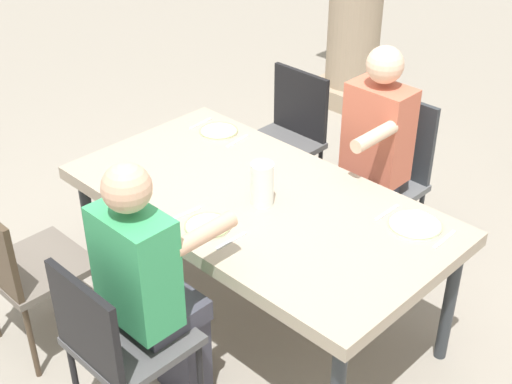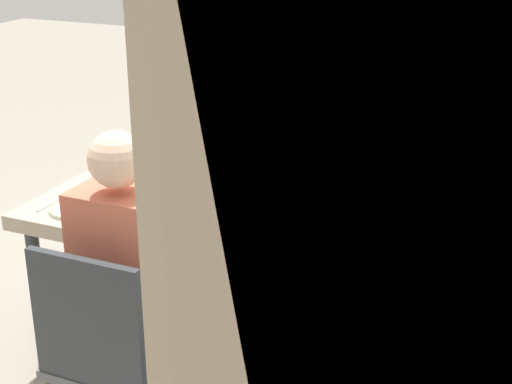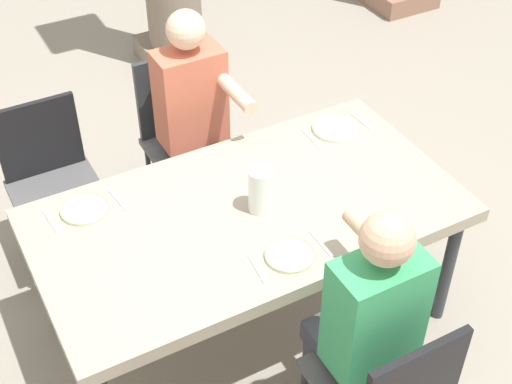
{
  "view_description": "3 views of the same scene",
  "coord_description": "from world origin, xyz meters",
  "px_view_note": "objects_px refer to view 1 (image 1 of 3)",
  "views": [
    {
      "loc": [
        1.97,
        -2.03,
        2.53
      ],
      "look_at": [
        0.06,
        -0.07,
        0.82
      ],
      "focal_mm": 49.76,
      "sensor_mm": 36.0,
      "label": 1
    },
    {
      "loc": [
        -1.25,
        2.75,
        2.0
      ],
      "look_at": [
        -0.08,
        0.09,
        0.86
      ],
      "focal_mm": 52.71,
      "sensor_mm": 36.0,
      "label": 2
    },
    {
      "loc": [
        -1.1,
        -2.09,
        2.84
      ],
      "look_at": [
        0.02,
        -0.04,
        0.86
      ],
      "focal_mm": 51.24,
      "sensor_mm": 36.0,
      "label": 3
    }
  ],
  "objects_px": {
    "chair_west_south": "(22,264)",
    "plate_2": "(415,225)",
    "chair_mid_north": "(386,171)",
    "plate_0": "(219,131)",
    "water_pitcher": "(262,186)",
    "diner_man_white": "(152,287)",
    "chair_west_north": "(287,133)",
    "dining_table": "(257,208)",
    "plate_1": "(208,226)",
    "diner_woman_green": "(369,159)",
    "chair_mid_south": "(116,340)"
  },
  "relations": [
    {
      "from": "diner_man_white",
      "to": "water_pitcher",
      "type": "xyz_separation_m",
      "value": [
        -0.05,
        0.7,
        0.15
      ]
    },
    {
      "from": "dining_table",
      "to": "chair_mid_north",
      "type": "xyz_separation_m",
      "value": [
        0.1,
        0.92,
        -0.14
      ]
    },
    {
      "from": "plate_1",
      "to": "water_pitcher",
      "type": "xyz_separation_m",
      "value": [
        0.03,
        0.31,
        0.09
      ]
    },
    {
      "from": "dining_table",
      "to": "chair_west_north",
      "type": "height_order",
      "value": "chair_west_north"
    },
    {
      "from": "chair_west_north",
      "to": "plate_2",
      "type": "bearing_deg",
      "value": -24.67
    },
    {
      "from": "plate_0",
      "to": "plate_1",
      "type": "relative_size",
      "value": 1.02
    },
    {
      "from": "chair_west_north",
      "to": "plate_0",
      "type": "bearing_deg",
      "value": -88.32
    },
    {
      "from": "dining_table",
      "to": "chair_mid_north",
      "type": "bearing_deg",
      "value": 83.7
    },
    {
      "from": "chair_mid_north",
      "to": "plate_0",
      "type": "relative_size",
      "value": 4.44
    },
    {
      "from": "diner_man_white",
      "to": "plate_1",
      "type": "xyz_separation_m",
      "value": [
        -0.09,
        0.39,
        0.07
      ]
    },
    {
      "from": "chair_west_south",
      "to": "chair_mid_north",
      "type": "xyz_separation_m",
      "value": [
        0.74,
        1.84,
        0.04
      ]
    },
    {
      "from": "chair_west_south",
      "to": "plate_2",
      "type": "xyz_separation_m",
      "value": [
        1.31,
        1.23,
        0.24
      ]
    },
    {
      "from": "dining_table",
      "to": "plate_0",
      "type": "distance_m",
      "value": 0.71
    },
    {
      "from": "plate_1",
      "to": "plate_2",
      "type": "bearing_deg",
      "value": 44.97
    },
    {
      "from": "diner_woman_green",
      "to": "water_pitcher",
      "type": "bearing_deg",
      "value": -94.07
    },
    {
      "from": "diner_woman_green",
      "to": "plate_1",
      "type": "bearing_deg",
      "value": -94.74
    },
    {
      "from": "plate_1",
      "to": "diner_woman_green",
      "type": "bearing_deg",
      "value": 85.26
    },
    {
      "from": "chair_mid_north",
      "to": "water_pitcher",
      "type": "bearing_deg",
      "value": -93.12
    },
    {
      "from": "chair_west_south",
      "to": "chair_mid_north",
      "type": "relative_size",
      "value": 0.9
    },
    {
      "from": "chair_mid_north",
      "to": "plate_2",
      "type": "relative_size",
      "value": 3.91
    },
    {
      "from": "chair_west_north",
      "to": "plate_2",
      "type": "xyz_separation_m",
      "value": [
        1.31,
        -0.6,
        0.23
      ]
    },
    {
      "from": "chair_west_south",
      "to": "dining_table",
      "type": "bearing_deg",
      "value": 55.04
    },
    {
      "from": "dining_table",
      "to": "chair_mid_south",
      "type": "height_order",
      "value": "chair_mid_south"
    },
    {
      "from": "plate_2",
      "to": "chair_mid_north",
      "type": "bearing_deg",
      "value": 133.0
    },
    {
      "from": "chair_west_north",
      "to": "chair_west_south",
      "type": "relative_size",
      "value": 1.04
    },
    {
      "from": "chair_west_north",
      "to": "diner_man_white",
      "type": "xyz_separation_m",
      "value": [
        0.75,
        -1.64,
        0.16
      ]
    },
    {
      "from": "chair_west_south",
      "to": "plate_2",
      "type": "bearing_deg",
      "value": 43.37
    },
    {
      "from": "plate_2",
      "to": "diner_man_white",
      "type": "bearing_deg",
      "value": -118.37
    },
    {
      "from": "plate_0",
      "to": "water_pitcher",
      "type": "xyz_separation_m",
      "value": [
        0.67,
        -0.35,
        0.09
      ]
    },
    {
      "from": "dining_table",
      "to": "diner_man_white",
      "type": "bearing_deg",
      "value": -81.7
    },
    {
      "from": "diner_man_white",
      "to": "plate_1",
      "type": "distance_m",
      "value": 0.4
    },
    {
      "from": "diner_man_white",
      "to": "chair_mid_north",
      "type": "bearing_deg",
      "value": 90.11
    },
    {
      "from": "diner_man_white",
      "to": "plate_0",
      "type": "relative_size",
      "value": 5.99
    },
    {
      "from": "dining_table",
      "to": "plate_1",
      "type": "height_order",
      "value": "plate_1"
    },
    {
      "from": "plate_2",
      "to": "chair_mid_south",
      "type": "bearing_deg",
      "value": -114.56
    },
    {
      "from": "water_pitcher",
      "to": "plate_2",
      "type": "bearing_deg",
      "value": 28.8
    },
    {
      "from": "chair_west_south",
      "to": "diner_man_white",
      "type": "xyz_separation_m",
      "value": [
        0.75,
        0.19,
        0.18
      ]
    },
    {
      "from": "chair_west_south",
      "to": "plate_2",
      "type": "relative_size",
      "value": 3.53
    },
    {
      "from": "chair_mid_south",
      "to": "water_pitcher",
      "type": "height_order",
      "value": "water_pitcher"
    },
    {
      "from": "diner_woman_green",
      "to": "water_pitcher",
      "type": "relative_size",
      "value": 6.16
    },
    {
      "from": "chair_mid_north",
      "to": "plate_0",
      "type": "xyz_separation_m",
      "value": [
        -0.72,
        -0.59,
        0.2
      ]
    },
    {
      "from": "diner_man_white",
      "to": "plate_0",
      "type": "xyz_separation_m",
      "value": [
        -0.73,
        1.05,
        0.07
      ]
    },
    {
      "from": "chair_mid_north",
      "to": "diner_man_white",
      "type": "xyz_separation_m",
      "value": [
        0.0,
        -1.64,
        0.14
      ]
    },
    {
      "from": "chair_mid_north",
      "to": "plate_1",
      "type": "relative_size",
      "value": 4.53
    },
    {
      "from": "plate_2",
      "to": "water_pitcher",
      "type": "relative_size",
      "value": 1.15
    },
    {
      "from": "dining_table",
      "to": "plate_0",
      "type": "xyz_separation_m",
      "value": [
        -0.62,
        0.33,
        0.07
      ]
    },
    {
      "from": "water_pitcher",
      "to": "diner_woman_green",
      "type": "bearing_deg",
      "value": 85.93
    },
    {
      "from": "chair_west_north",
      "to": "chair_mid_north",
      "type": "height_order",
      "value": "chair_mid_north"
    },
    {
      "from": "chair_mid_north",
      "to": "chair_west_north",
      "type": "bearing_deg",
      "value": -179.61
    },
    {
      "from": "diner_woman_green",
      "to": "water_pitcher",
      "type": "height_order",
      "value": "diner_woman_green"
    }
  ]
}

